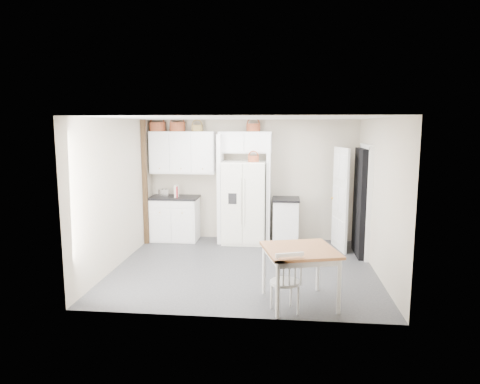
# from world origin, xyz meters

# --- Properties ---
(floor) EXTENTS (4.50, 4.50, 0.00)m
(floor) POSITION_xyz_m (0.00, 0.00, 0.00)
(floor) COLOR #2D2D30
(floor) RESTS_ON ground
(ceiling) EXTENTS (4.50, 4.50, 0.00)m
(ceiling) POSITION_xyz_m (0.00, 0.00, 2.60)
(ceiling) COLOR white
(ceiling) RESTS_ON wall_back
(wall_back) EXTENTS (4.50, 0.00, 4.50)m
(wall_back) POSITION_xyz_m (0.00, 2.00, 1.30)
(wall_back) COLOR #B9A892
(wall_back) RESTS_ON floor
(wall_left) EXTENTS (0.00, 4.00, 4.00)m
(wall_left) POSITION_xyz_m (-2.25, 0.00, 1.30)
(wall_left) COLOR #B9A892
(wall_left) RESTS_ON floor
(wall_right) EXTENTS (0.00, 4.00, 4.00)m
(wall_right) POSITION_xyz_m (2.25, 0.00, 1.30)
(wall_right) COLOR #B9A892
(wall_right) RESTS_ON floor
(refrigerator) EXTENTS (0.90, 0.72, 1.74)m
(refrigerator) POSITION_xyz_m (-0.15, 1.65, 0.87)
(refrigerator) COLOR white
(refrigerator) RESTS_ON floor
(base_cab_left) EXTENTS (0.99, 0.63, 0.92)m
(base_cab_left) POSITION_xyz_m (-1.67, 1.70, 0.46)
(base_cab_left) COLOR white
(base_cab_left) RESTS_ON floor
(base_cab_right) EXTENTS (0.52, 0.63, 0.92)m
(base_cab_right) POSITION_xyz_m (0.73, 1.70, 0.46)
(base_cab_right) COLOR white
(base_cab_right) RESTS_ON floor
(dining_table) EXTENTS (1.16, 1.16, 0.79)m
(dining_table) POSITION_xyz_m (0.90, -1.45, 0.40)
(dining_table) COLOR brown
(dining_table) RESTS_ON floor
(windsor_chair) EXTENTS (0.50, 0.48, 0.82)m
(windsor_chair) POSITION_xyz_m (0.70, -1.75, 0.41)
(windsor_chair) COLOR white
(windsor_chair) RESTS_ON floor
(counter_left) EXTENTS (1.03, 0.67, 0.04)m
(counter_left) POSITION_xyz_m (-1.67, 1.70, 0.94)
(counter_left) COLOR black
(counter_left) RESTS_ON base_cab_left
(counter_right) EXTENTS (0.57, 0.67, 0.04)m
(counter_right) POSITION_xyz_m (0.73, 1.70, 0.94)
(counter_right) COLOR black
(counter_right) RESTS_ON base_cab_right
(toaster) EXTENTS (0.24, 0.16, 0.16)m
(toaster) POSITION_xyz_m (-1.89, 1.70, 1.04)
(toaster) COLOR silver
(toaster) RESTS_ON counter_left
(cookbook_red) EXTENTS (0.05, 0.16, 0.23)m
(cookbook_red) POSITION_xyz_m (-1.59, 1.62, 1.08)
(cookbook_red) COLOR red
(cookbook_red) RESTS_ON counter_left
(cookbook_cream) EXTENTS (0.06, 0.18, 0.26)m
(cookbook_cream) POSITION_xyz_m (-1.60, 1.62, 1.09)
(cookbook_cream) COLOR silver
(cookbook_cream) RESTS_ON counter_left
(basket_upper_a) EXTENTS (0.34, 0.34, 0.19)m
(basket_upper_a) POSITION_xyz_m (-2.04, 1.83, 2.45)
(basket_upper_a) COLOR brown
(basket_upper_a) RESTS_ON upper_cabinet
(basket_upper_b) EXTENTS (0.33, 0.33, 0.20)m
(basket_upper_b) POSITION_xyz_m (-1.60, 1.83, 2.45)
(basket_upper_b) COLOR brown
(basket_upper_b) RESTS_ON upper_cabinet
(basket_upper_c) EXTENTS (0.24, 0.24, 0.14)m
(basket_upper_c) POSITION_xyz_m (-1.18, 1.83, 2.42)
(basket_upper_c) COLOR brown
(basket_upper_c) RESTS_ON upper_cabinet
(basket_bridge_b) EXTENTS (0.29, 0.29, 0.17)m
(basket_bridge_b) POSITION_xyz_m (0.02, 1.83, 2.43)
(basket_bridge_b) COLOR brown
(basket_bridge_b) RESTS_ON bridge_cabinet
(basket_fridge_b) EXTENTS (0.22, 0.22, 0.12)m
(basket_fridge_b) POSITION_xyz_m (0.05, 1.55, 1.80)
(basket_fridge_b) COLOR brown
(basket_fridge_b) RESTS_ON refrigerator
(upper_cabinet) EXTENTS (1.40, 0.34, 0.90)m
(upper_cabinet) POSITION_xyz_m (-1.50, 1.83, 1.90)
(upper_cabinet) COLOR white
(upper_cabinet) RESTS_ON wall_back
(bridge_cabinet) EXTENTS (1.12, 0.34, 0.45)m
(bridge_cabinet) POSITION_xyz_m (-0.15, 1.83, 2.12)
(bridge_cabinet) COLOR white
(bridge_cabinet) RESTS_ON wall_back
(fridge_panel_left) EXTENTS (0.08, 0.60, 2.30)m
(fridge_panel_left) POSITION_xyz_m (-0.66, 1.70, 1.15)
(fridge_panel_left) COLOR white
(fridge_panel_left) RESTS_ON floor
(fridge_panel_right) EXTENTS (0.08, 0.60, 2.30)m
(fridge_panel_right) POSITION_xyz_m (0.36, 1.70, 1.15)
(fridge_panel_right) COLOR white
(fridge_panel_right) RESTS_ON floor
(trim_post) EXTENTS (0.09, 0.09, 2.60)m
(trim_post) POSITION_xyz_m (-2.20, 1.35, 1.30)
(trim_post) COLOR black
(trim_post) RESTS_ON floor
(doorway_void) EXTENTS (0.18, 0.85, 2.05)m
(doorway_void) POSITION_xyz_m (2.16, 1.00, 1.02)
(doorway_void) COLOR black
(doorway_void) RESTS_ON floor
(door_slab) EXTENTS (0.21, 0.79, 2.05)m
(door_slab) POSITION_xyz_m (1.80, 1.33, 1.02)
(door_slab) COLOR white
(door_slab) RESTS_ON floor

